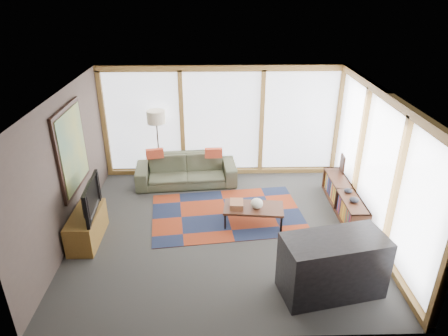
{
  "coord_description": "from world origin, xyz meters",
  "views": [
    {
      "loc": [
        -0.16,
        -6.29,
        4.3
      ],
      "look_at": [
        0.0,
        0.4,
        1.1
      ],
      "focal_mm": 32.0,
      "sensor_mm": 36.0,
      "label": 1
    }
  ],
  "objects_px": {
    "sofa": "(186,170)",
    "television": "(86,198)",
    "floor_lamp": "(158,145)",
    "tv_console": "(87,227)",
    "coffee_table": "(253,215)",
    "bookshelf": "(344,199)",
    "bar_counter": "(333,265)"
  },
  "relations": [
    {
      "from": "sofa",
      "to": "television",
      "type": "xyz_separation_m",
      "value": [
        -1.57,
        -2.16,
        0.53
      ]
    },
    {
      "from": "floor_lamp",
      "to": "tv_console",
      "type": "bearing_deg",
      "value": -111.96
    },
    {
      "from": "coffee_table",
      "to": "bookshelf",
      "type": "relative_size",
      "value": 0.56
    },
    {
      "from": "floor_lamp",
      "to": "coffee_table",
      "type": "distance_m",
      "value": 2.94
    },
    {
      "from": "tv_console",
      "to": "television",
      "type": "distance_m",
      "value": 0.58
    },
    {
      "from": "sofa",
      "to": "tv_console",
      "type": "distance_m",
      "value": 2.73
    },
    {
      "from": "bookshelf",
      "to": "bar_counter",
      "type": "distance_m",
      "value": 2.47
    },
    {
      "from": "bar_counter",
      "to": "coffee_table",
      "type": "bearing_deg",
      "value": 106.49
    },
    {
      "from": "coffee_table",
      "to": "tv_console",
      "type": "relative_size",
      "value": 1.01
    },
    {
      "from": "sofa",
      "to": "coffee_table",
      "type": "xyz_separation_m",
      "value": [
        1.38,
        -1.73,
        -0.14
      ]
    },
    {
      "from": "sofa",
      "to": "television",
      "type": "relative_size",
      "value": 2.15
    },
    {
      "from": "floor_lamp",
      "to": "television",
      "type": "distance_m",
      "value": 2.64
    },
    {
      "from": "bar_counter",
      "to": "sofa",
      "type": "bearing_deg",
      "value": 111.82
    },
    {
      "from": "bookshelf",
      "to": "tv_console",
      "type": "xyz_separation_m",
      "value": [
        -4.9,
        -0.9,
        0.03
      ]
    },
    {
      "from": "sofa",
      "to": "bookshelf",
      "type": "xyz_separation_m",
      "value": [
        3.26,
        -1.27,
        -0.08
      ]
    },
    {
      "from": "coffee_table",
      "to": "television",
      "type": "relative_size",
      "value": 1.07
    },
    {
      "from": "sofa",
      "to": "tv_console",
      "type": "xyz_separation_m",
      "value": [
        -1.64,
        -2.18,
        -0.05
      ]
    },
    {
      "from": "coffee_table",
      "to": "bookshelf",
      "type": "bearing_deg",
      "value": 13.62
    },
    {
      "from": "coffee_table",
      "to": "bookshelf",
      "type": "distance_m",
      "value": 1.93
    },
    {
      "from": "floor_lamp",
      "to": "tv_console",
      "type": "height_order",
      "value": "floor_lamp"
    },
    {
      "from": "floor_lamp",
      "to": "bookshelf",
      "type": "relative_size",
      "value": 0.82
    },
    {
      "from": "television",
      "to": "bar_counter",
      "type": "distance_m",
      "value": 4.21
    },
    {
      "from": "coffee_table",
      "to": "bar_counter",
      "type": "xyz_separation_m",
      "value": [
        0.99,
        -1.85,
        0.29
      ]
    },
    {
      "from": "sofa",
      "to": "television",
      "type": "distance_m",
      "value": 2.73
    },
    {
      "from": "tv_console",
      "to": "bar_counter",
      "type": "height_order",
      "value": "bar_counter"
    },
    {
      "from": "tv_console",
      "to": "bookshelf",
      "type": "bearing_deg",
      "value": 10.45
    },
    {
      "from": "coffee_table",
      "to": "sofa",
      "type": "bearing_deg",
      "value": 128.72
    },
    {
      "from": "sofa",
      "to": "tv_console",
      "type": "height_order",
      "value": "sofa"
    },
    {
      "from": "tv_console",
      "to": "bar_counter",
      "type": "xyz_separation_m",
      "value": [
        4.02,
        -1.4,
        0.2
      ]
    },
    {
      "from": "sofa",
      "to": "floor_lamp",
      "type": "distance_m",
      "value": 0.87
    },
    {
      "from": "sofa",
      "to": "bookshelf",
      "type": "bearing_deg",
      "value": -26.25
    },
    {
      "from": "coffee_table",
      "to": "television",
      "type": "distance_m",
      "value": 3.06
    }
  ]
}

